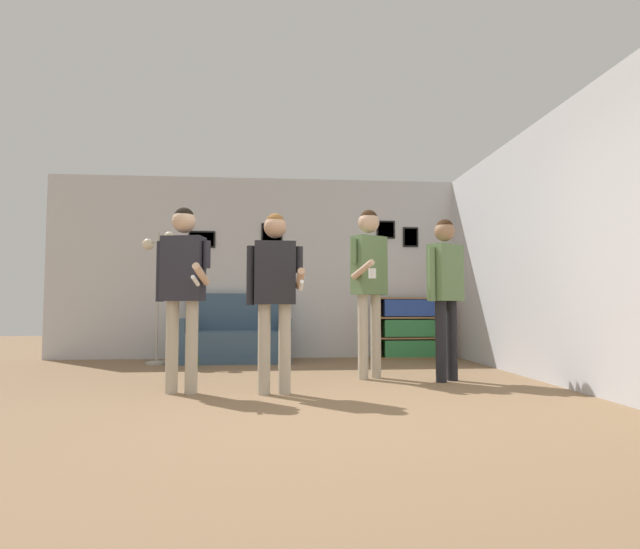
% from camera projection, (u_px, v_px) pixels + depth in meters
% --- Properties ---
extents(ground_plane, '(20.00, 20.00, 0.00)m').
position_uv_depth(ground_plane, '(316.00, 420.00, 3.36)').
color(ground_plane, '#846647').
extents(wall_back, '(7.26, 0.08, 2.70)m').
position_uv_depth(wall_back, '(296.00, 267.00, 7.52)').
color(wall_back, silver).
rests_on(wall_back, ground_plane).
extents(wall_right, '(0.06, 6.46, 2.70)m').
position_uv_depth(wall_right, '(518.00, 255.00, 5.67)').
color(wall_right, silver).
rests_on(wall_right, ground_plane).
extents(couch, '(1.52, 0.80, 0.95)m').
position_uv_depth(couch, '(237.00, 339.00, 6.98)').
color(couch, '#3D5670').
rests_on(couch, ground_plane).
extents(bookshelf, '(0.94, 0.30, 0.90)m').
position_uv_depth(bookshelf, '(409.00, 328.00, 7.38)').
color(bookshelf, olive).
rests_on(bookshelf, ground_plane).
extents(floor_lamp, '(0.43, 0.28, 1.78)m').
position_uv_depth(floor_lamp, '(158.00, 274.00, 6.70)').
color(floor_lamp, '#ADA89E').
rests_on(floor_lamp, ground_plane).
extents(person_player_foreground_left, '(0.49, 0.51, 1.66)m').
position_uv_depth(person_player_foreground_left, '(183.00, 278.00, 4.46)').
color(person_player_foreground_left, '#B7AD99').
rests_on(person_player_foreground_left, ground_plane).
extents(person_player_foreground_center, '(0.51, 0.43, 1.60)m').
position_uv_depth(person_player_foreground_center, '(275.00, 283.00, 4.41)').
color(person_player_foreground_center, '#B7AD99').
rests_on(person_player_foreground_center, ground_plane).
extents(person_watcher_holding_cup, '(0.44, 0.58, 1.81)m').
position_uv_depth(person_watcher_holding_cup, '(369.00, 272.00, 5.36)').
color(person_watcher_holding_cup, '#B7AD99').
rests_on(person_watcher_holding_cup, ground_plane).
extents(person_spectator_near_bookshelf, '(0.43, 0.36, 1.68)m').
position_uv_depth(person_spectator_near_bookshelf, '(445.00, 281.00, 5.17)').
color(person_spectator_near_bookshelf, black).
rests_on(person_spectator_near_bookshelf, ground_plane).
extents(bottle_on_floor, '(0.07, 0.07, 0.23)m').
position_uv_depth(bottle_on_floor, '(196.00, 361.00, 6.13)').
color(bottle_on_floor, '#3D6638').
rests_on(bottle_on_floor, ground_plane).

